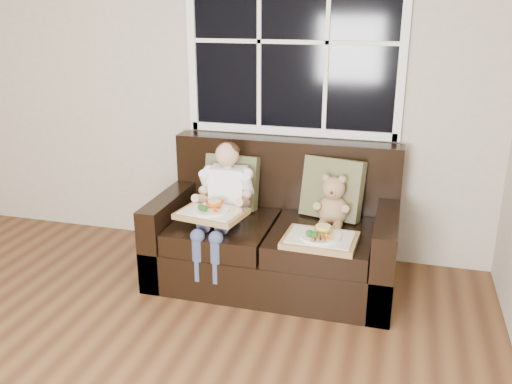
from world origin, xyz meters
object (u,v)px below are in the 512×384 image
(tray_right, at_px, (320,238))
(child, at_px, (224,195))
(tray_left, at_px, (212,212))
(teddy_bear, at_px, (333,204))
(loveseat, at_px, (276,237))

(tray_right, bearing_deg, child, 166.32)
(child, height_order, tray_left, child)
(child, bearing_deg, tray_right, -16.29)
(teddy_bear, bearing_deg, child, -169.17)
(teddy_bear, distance_m, tray_right, 0.36)
(child, distance_m, tray_left, 0.19)
(child, bearing_deg, tray_left, -98.85)
(tray_right, bearing_deg, loveseat, 140.95)
(loveseat, distance_m, child, 0.50)
(tray_left, height_order, tray_right, tray_left)
(loveseat, relative_size, teddy_bear, 4.54)
(loveseat, bearing_deg, tray_left, -142.07)
(teddy_bear, relative_size, tray_left, 0.78)
(child, xyz_separation_m, tray_left, (-0.03, -0.18, -0.06))
(loveseat, height_order, child, child)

